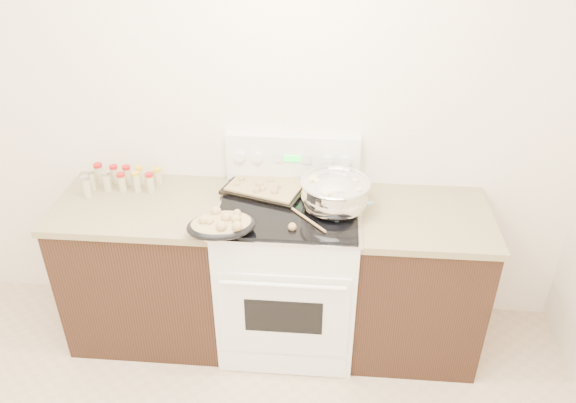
# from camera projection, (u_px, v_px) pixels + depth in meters

# --- Properties ---
(room_shell) EXTENTS (4.10, 3.60, 2.75)m
(room_shell) POSITION_uv_depth(u_px,v_px,m) (109.00, 239.00, 1.45)
(room_shell) COLOR white
(room_shell) RESTS_ON ground
(counter_left) EXTENTS (0.93, 0.67, 0.92)m
(counter_left) POSITION_uv_depth(u_px,v_px,m) (151.00, 267.00, 3.35)
(counter_left) COLOR black
(counter_left) RESTS_ON ground
(counter_right) EXTENTS (0.73, 0.67, 0.92)m
(counter_right) POSITION_uv_depth(u_px,v_px,m) (415.00, 281.00, 3.24)
(counter_right) COLOR black
(counter_right) RESTS_ON ground
(kitchen_range) EXTENTS (0.78, 0.73, 1.22)m
(kitchen_range) POSITION_uv_depth(u_px,v_px,m) (289.00, 271.00, 3.27)
(kitchen_range) COLOR white
(kitchen_range) RESTS_ON ground
(mixing_bowl) EXTENTS (0.42, 0.42, 0.22)m
(mixing_bowl) POSITION_uv_depth(u_px,v_px,m) (335.00, 195.00, 2.96)
(mixing_bowl) COLOR silver
(mixing_bowl) RESTS_ON kitchen_range
(roasting_pan) EXTENTS (0.40, 0.33, 0.11)m
(roasting_pan) POSITION_uv_depth(u_px,v_px,m) (221.00, 224.00, 2.79)
(roasting_pan) COLOR black
(roasting_pan) RESTS_ON kitchen_range
(baking_sheet) EXTENTS (0.51, 0.43, 0.06)m
(baking_sheet) POSITION_uv_depth(u_px,v_px,m) (265.00, 187.00, 3.17)
(baking_sheet) COLOR black
(baking_sheet) RESTS_ON kitchen_range
(wooden_spoon) EXTENTS (0.20, 0.22, 0.04)m
(wooden_spoon) POSITION_uv_depth(u_px,v_px,m) (298.00, 224.00, 2.86)
(wooden_spoon) COLOR #A8814D
(wooden_spoon) RESTS_ON kitchen_range
(blue_ladle) EXTENTS (0.24, 0.18, 0.10)m
(blue_ladle) POSITION_uv_depth(u_px,v_px,m) (339.00, 213.00, 2.90)
(blue_ladle) COLOR #8FC9D6
(blue_ladle) RESTS_ON kitchen_range
(spice_jars) EXTENTS (0.40, 0.23, 0.13)m
(spice_jars) POSITION_uv_depth(u_px,v_px,m) (120.00, 179.00, 3.21)
(spice_jars) COLOR #BFB28C
(spice_jars) RESTS_ON counter_left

